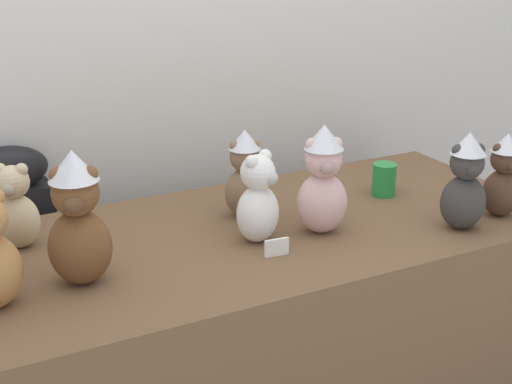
{
  "coord_description": "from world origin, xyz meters",
  "views": [
    {
      "loc": [
        -0.9,
        -1.51,
        1.59
      ],
      "look_at": [
        0.0,
        0.25,
        0.85
      ],
      "focal_mm": 50.66,
      "sensor_mm": 36.0,
      "label": 1
    }
  ],
  "objects_px": {
    "teddy_bear_sand": "(16,209)",
    "party_cup_green": "(384,180)",
    "teddy_bear_blush": "(323,181)",
    "teddy_bear_snow": "(258,201)",
    "display_table": "(256,335)",
    "teddy_bear_chestnut": "(78,220)",
    "instrument_case": "(18,277)",
    "teddy_bear_cocoa": "(503,176)",
    "teddy_bear_mocha": "(245,175)",
    "teddy_bear_charcoal": "(465,183)"
  },
  "relations": [
    {
      "from": "teddy_bear_snow",
      "to": "teddy_bear_chestnut",
      "type": "bearing_deg",
      "value": 152.68
    },
    {
      "from": "instrument_case",
      "to": "teddy_bear_chestnut",
      "type": "xyz_separation_m",
      "value": [
        0.08,
        -0.64,
        0.43
      ]
    },
    {
      "from": "teddy_bear_blush",
      "to": "teddy_bear_snow",
      "type": "xyz_separation_m",
      "value": [
        -0.2,
        0.03,
        -0.04
      ]
    },
    {
      "from": "display_table",
      "to": "teddy_bear_sand",
      "type": "relative_size",
      "value": 7.46
    },
    {
      "from": "display_table",
      "to": "teddy_bear_mocha",
      "type": "height_order",
      "value": "teddy_bear_mocha"
    },
    {
      "from": "teddy_bear_chestnut",
      "to": "teddy_bear_sand",
      "type": "bearing_deg",
      "value": 130.28
    },
    {
      "from": "display_table",
      "to": "teddy_bear_mocha",
      "type": "bearing_deg",
      "value": 80.31
    },
    {
      "from": "display_table",
      "to": "instrument_case",
      "type": "distance_m",
      "value": 0.83
    },
    {
      "from": "display_table",
      "to": "teddy_bear_blush",
      "type": "bearing_deg",
      "value": -31.39
    },
    {
      "from": "teddy_bear_chestnut",
      "to": "instrument_case",
      "type": "bearing_deg",
      "value": 118.05
    },
    {
      "from": "teddy_bear_cocoa",
      "to": "teddy_bear_snow",
      "type": "bearing_deg",
      "value": -175.92
    },
    {
      "from": "teddy_bear_charcoal",
      "to": "teddy_bear_chestnut",
      "type": "bearing_deg",
      "value": -169.28
    },
    {
      "from": "teddy_bear_chestnut",
      "to": "teddy_bear_cocoa",
      "type": "distance_m",
      "value": 1.28
    },
    {
      "from": "instrument_case",
      "to": "teddy_bear_snow",
      "type": "distance_m",
      "value": 0.94
    },
    {
      "from": "display_table",
      "to": "teddy_bear_chestnut",
      "type": "height_order",
      "value": "teddy_bear_chestnut"
    },
    {
      "from": "teddy_bear_blush",
      "to": "teddy_bear_chestnut",
      "type": "bearing_deg",
      "value": -160.58
    },
    {
      "from": "teddy_bear_blush",
      "to": "teddy_bear_sand",
      "type": "relative_size",
      "value": 1.32
    },
    {
      "from": "display_table",
      "to": "teddy_bear_cocoa",
      "type": "xyz_separation_m",
      "value": [
        0.73,
        -0.25,
        0.49
      ]
    },
    {
      "from": "display_table",
      "to": "teddy_bear_chestnut",
      "type": "bearing_deg",
      "value": -169.63
    },
    {
      "from": "teddy_bear_sand",
      "to": "party_cup_green",
      "type": "bearing_deg",
      "value": 20.56
    },
    {
      "from": "display_table",
      "to": "teddy_bear_cocoa",
      "type": "relative_size",
      "value": 6.96
    },
    {
      "from": "display_table",
      "to": "teddy_bear_charcoal",
      "type": "height_order",
      "value": "teddy_bear_charcoal"
    },
    {
      "from": "teddy_bear_chestnut",
      "to": "teddy_bear_snow",
      "type": "xyz_separation_m",
      "value": [
        0.52,
        0.03,
        -0.05
      ]
    },
    {
      "from": "display_table",
      "to": "teddy_bear_cocoa",
      "type": "bearing_deg",
      "value": -18.61
    },
    {
      "from": "display_table",
      "to": "teddy_bear_chestnut",
      "type": "distance_m",
      "value": 0.77
    },
    {
      "from": "teddy_bear_charcoal",
      "to": "display_table",
      "type": "bearing_deg",
      "value": 173.42
    },
    {
      "from": "teddy_bear_cocoa",
      "to": "teddy_bear_charcoal",
      "type": "bearing_deg",
      "value": -155.12
    },
    {
      "from": "teddy_bear_chestnut",
      "to": "teddy_bear_sand",
      "type": "relative_size",
      "value": 1.42
    },
    {
      "from": "teddy_bear_chestnut",
      "to": "teddy_bear_cocoa",
      "type": "bearing_deg",
      "value": 14.28
    },
    {
      "from": "teddy_bear_mocha",
      "to": "teddy_bear_snow",
      "type": "distance_m",
      "value": 0.19
    },
    {
      "from": "display_table",
      "to": "party_cup_green",
      "type": "xyz_separation_m",
      "value": [
        0.51,
        0.06,
        0.42
      ]
    },
    {
      "from": "instrument_case",
      "to": "teddy_bear_snow",
      "type": "relative_size",
      "value": 3.48
    },
    {
      "from": "instrument_case",
      "to": "teddy_bear_blush",
      "type": "relative_size",
      "value": 2.83
    },
    {
      "from": "instrument_case",
      "to": "party_cup_green",
      "type": "height_order",
      "value": "instrument_case"
    },
    {
      "from": "instrument_case",
      "to": "teddy_bear_cocoa",
      "type": "height_order",
      "value": "teddy_bear_cocoa"
    },
    {
      "from": "instrument_case",
      "to": "teddy_bear_snow",
      "type": "bearing_deg",
      "value": -47.64
    },
    {
      "from": "teddy_bear_chestnut",
      "to": "teddy_bear_blush",
      "type": "height_order",
      "value": "teddy_bear_chestnut"
    },
    {
      "from": "display_table",
      "to": "teddy_bear_cocoa",
      "type": "distance_m",
      "value": 0.91
    },
    {
      "from": "teddy_bear_sand",
      "to": "teddy_bear_snow",
      "type": "height_order",
      "value": "teddy_bear_snow"
    },
    {
      "from": "teddy_bear_snow",
      "to": "party_cup_green",
      "type": "distance_m",
      "value": 0.57
    },
    {
      "from": "display_table",
      "to": "teddy_bear_charcoal",
      "type": "distance_m",
      "value": 0.8
    },
    {
      "from": "teddy_bear_chestnut",
      "to": "teddy_bear_blush",
      "type": "bearing_deg",
      "value": 20.71
    },
    {
      "from": "teddy_bear_blush",
      "to": "instrument_case",
      "type": "bearing_deg",
      "value": 160.58
    },
    {
      "from": "teddy_bear_sand",
      "to": "party_cup_green",
      "type": "distance_m",
      "value": 1.17
    },
    {
      "from": "teddy_bear_mocha",
      "to": "teddy_bear_charcoal",
      "type": "relative_size",
      "value": 0.94
    },
    {
      "from": "teddy_bear_blush",
      "to": "teddy_bear_snow",
      "type": "relative_size",
      "value": 1.23
    },
    {
      "from": "teddy_bear_mocha",
      "to": "teddy_bear_charcoal",
      "type": "xyz_separation_m",
      "value": [
        0.53,
        -0.38,
        0.01
      ]
    },
    {
      "from": "teddy_bear_charcoal",
      "to": "teddy_bear_sand",
      "type": "relative_size",
      "value": 1.2
    },
    {
      "from": "teddy_bear_mocha",
      "to": "teddy_bear_snow",
      "type": "bearing_deg",
      "value": -93.56
    },
    {
      "from": "instrument_case",
      "to": "teddy_bear_mocha",
      "type": "xyz_separation_m",
      "value": [
        0.65,
        -0.43,
        0.4
      ]
    }
  ]
}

